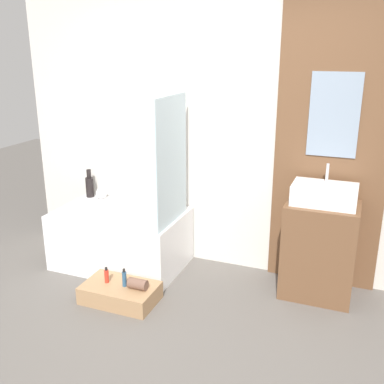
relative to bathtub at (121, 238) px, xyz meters
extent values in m
plane|color=#605B56|center=(0.90, -1.15, -0.28)|extent=(12.00, 12.00, 0.00)
cube|color=silver|center=(0.90, 0.43, 1.02)|extent=(4.20, 0.06, 2.60)
cube|color=brown|center=(1.86, 0.38, 1.02)|extent=(0.95, 0.03, 2.60)
cube|color=#8C9EB2|center=(1.86, 0.36, 1.25)|extent=(0.40, 0.01, 0.69)
cube|color=white|center=(0.00, 0.00, 0.00)|extent=(1.22, 0.76, 0.55)
cube|color=silver|center=(0.00, 0.00, 0.27)|extent=(0.95, 0.54, 0.01)
cube|color=silver|center=(0.58, -0.05, 0.84)|extent=(0.01, 0.62, 1.13)
cube|color=#A87F56|center=(0.33, -0.60, -0.20)|extent=(0.63, 0.38, 0.15)
cube|color=brown|center=(1.86, 0.14, 0.14)|extent=(0.59, 0.45, 0.83)
cube|color=white|center=(1.86, 0.14, 0.64)|extent=(0.52, 0.33, 0.16)
cylinder|color=silver|center=(1.86, 0.23, 0.80)|extent=(0.02, 0.02, 0.16)
cylinder|color=black|center=(-0.52, 0.29, 0.38)|extent=(0.08, 0.08, 0.21)
cylinder|color=black|center=(-0.52, 0.29, 0.53)|extent=(0.05, 0.05, 0.09)
sphere|color=white|center=(-0.37, 0.28, 0.33)|extent=(0.11, 0.11, 0.11)
cylinder|color=red|center=(0.21, -0.60, -0.07)|extent=(0.04, 0.04, 0.12)
cylinder|color=black|center=(0.21, -0.60, 0.00)|extent=(0.02, 0.02, 0.03)
cylinder|color=#2D567A|center=(0.38, -0.60, -0.06)|extent=(0.04, 0.04, 0.13)
cylinder|color=black|center=(0.38, -0.60, 0.02)|extent=(0.02, 0.02, 0.03)
cylinder|color=brown|center=(0.50, -0.60, -0.08)|extent=(0.16, 0.09, 0.09)
camera|label=1|loc=(2.13, -3.50, 1.79)|focal=42.00mm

